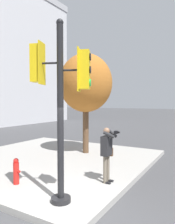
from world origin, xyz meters
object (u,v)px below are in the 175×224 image
(street_tree, at_px, (86,83))
(fire_hydrant, at_px, (16,171))
(traffic_signal_pole, at_px, (60,95))
(person_photographer, at_px, (107,150))

(street_tree, bearing_deg, fire_hydrant, -176.37)
(traffic_signal_pole, height_order, street_tree, street_tree)
(street_tree, distance_m, fire_hydrant, 5.40)
(traffic_signal_pole, bearing_deg, fire_hydrant, 82.41)
(fire_hydrant, bearing_deg, person_photographer, -55.89)
(street_tree, xyz_separation_m, fire_hydrant, (-4.52, -0.29, -2.95))
(person_photographer, bearing_deg, street_tree, 40.49)
(traffic_signal_pole, bearing_deg, street_tree, 24.23)
(street_tree, height_order, fire_hydrant, street_tree)
(traffic_signal_pole, xyz_separation_m, person_photographer, (1.78, -0.40, -1.62))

